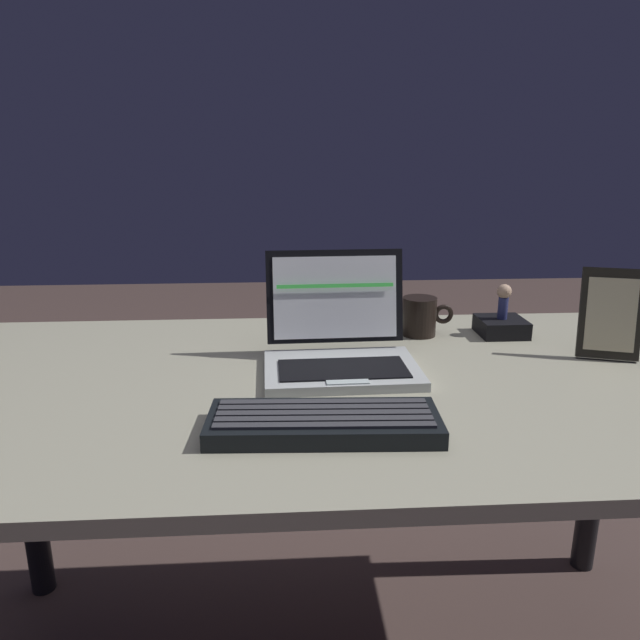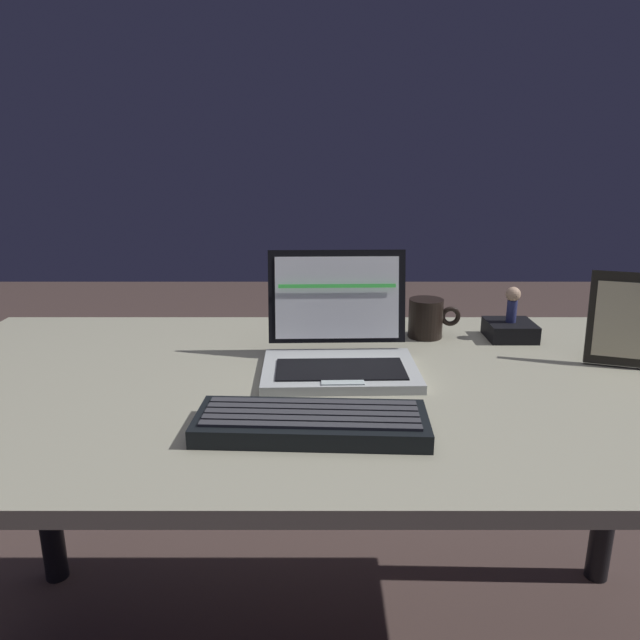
% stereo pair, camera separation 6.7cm
% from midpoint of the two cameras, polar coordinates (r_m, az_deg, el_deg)
% --- Properties ---
extents(desk, '(1.56, 0.81, 0.70)m').
position_cam_midpoint_polar(desk, '(1.10, -0.60, -10.10)').
color(desk, '#9F9B84').
rests_on(desk, ground).
extents(laptop_front, '(0.28, 0.24, 0.21)m').
position_cam_midpoint_polar(laptop_front, '(1.10, 0.14, -2.61)').
color(laptop_front, '#B8BCBB').
rests_on(laptop_front, desk).
extents(external_keyboard, '(0.34, 0.14, 0.03)m').
position_cam_midpoint_polar(external_keyboard, '(0.87, -1.89, -9.84)').
color(external_keyboard, black).
rests_on(external_keyboard, desk).
extents(photo_frame, '(0.12, 0.08, 0.18)m').
position_cam_midpoint_polar(photo_frame, '(1.26, 24.76, 0.47)').
color(photo_frame, black).
rests_on(photo_frame, desk).
extents(figurine_stand, '(0.10, 0.10, 0.04)m').
position_cam_midpoint_polar(figurine_stand, '(1.35, 15.67, -0.64)').
color(figurine_stand, black).
rests_on(figurine_stand, desk).
extents(figurine, '(0.03, 0.03, 0.08)m').
position_cam_midpoint_polar(figurine, '(1.34, 15.87, 2.00)').
color(figurine, navy).
rests_on(figurine, figurine_stand).
extents(coffee_mug, '(0.11, 0.07, 0.08)m').
position_cam_midpoint_polar(coffee_mug, '(1.31, 8.16, 0.34)').
color(coffee_mug, black).
rests_on(coffee_mug, desk).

